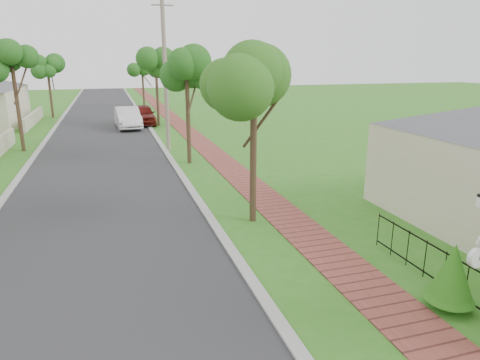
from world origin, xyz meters
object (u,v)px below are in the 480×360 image
near_tree (254,89)px  utility_pole (165,76)px  parked_car_red (143,115)px  parked_car_white (128,118)px  station_clock (479,256)px

near_tree → utility_pole: bearing=95.1°
parked_car_red → near_tree: (1.70, -23.99, 3.59)m
utility_pole → parked_car_red: bearing=92.9°
parked_car_red → near_tree: size_ratio=0.87×
parked_car_white → utility_pole: (1.90, -9.59, 3.55)m
parked_car_white → near_tree: 22.72m
utility_pole → parked_car_white: bearing=101.2°
parked_car_white → station_clock: 30.22m
parked_car_white → station_clock: station_clock is taller
parked_car_red → station_clock: 31.79m
near_tree → station_clock: size_ratio=5.33×
near_tree → station_clock: (1.68, -7.60, -2.47)m
near_tree → utility_pole: utility_pole is taller
parked_car_white → utility_pole: 10.40m
utility_pole → near_tree: bearing=-84.9°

